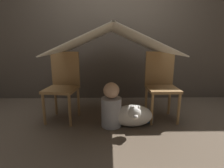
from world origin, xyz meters
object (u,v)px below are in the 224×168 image
object	(u,v)px
chair_right	(161,83)
person_front	(111,107)
chair_left	(63,83)
dog	(133,115)

from	to	relation	value
chair_right	person_front	size ratio (longest dim) A/B	1.62
chair_left	dog	size ratio (longest dim) A/B	1.83
chair_right	dog	size ratio (longest dim) A/B	1.83
chair_left	person_front	world-z (taller)	chair_left
chair_right	chair_left	bearing A→B (deg)	179.38
chair_left	person_front	bearing A→B (deg)	-13.20
chair_right	dog	bearing A→B (deg)	-144.60
chair_right	person_front	xyz separation A→B (m)	(-0.70, -0.27, -0.26)
chair_left	person_front	xyz separation A→B (m)	(0.67, -0.27, -0.26)
person_front	dog	world-z (taller)	person_front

